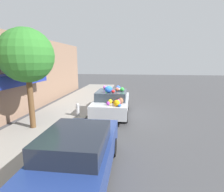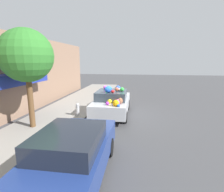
{
  "view_description": "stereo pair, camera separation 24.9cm",
  "coord_description": "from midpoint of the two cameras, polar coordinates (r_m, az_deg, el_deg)",
  "views": [
    {
      "loc": [
        -9.66,
        -1.46,
        3.09
      ],
      "look_at": [
        0.0,
        -0.19,
        1.11
      ],
      "focal_mm": 28.0,
      "sensor_mm": 36.0,
      "label": 1
    },
    {
      "loc": [
        -9.62,
        -1.7,
        3.09
      ],
      "look_at": [
        0.0,
        -0.19,
        1.11
      ],
      "focal_mm": 28.0,
      "sensor_mm": 36.0,
      "label": 2
    }
  ],
  "objects": [
    {
      "name": "fire_hydrant",
      "position": [
        9.76,
        -11.87,
        -4.4
      ],
      "size": [
        0.2,
        0.2,
        0.7
      ],
      "color": "#B2B2B7",
      "rests_on": "sidewalk_curb"
    },
    {
      "name": "art_car",
      "position": [
        9.98,
        -0.71,
        -1.94
      ],
      "size": [
        4.06,
        1.92,
        1.78
      ],
      "rotation": [
        0.0,
        0.0,
        0.01
      ],
      "color": "#B7BABF",
      "rests_on": "ground"
    },
    {
      "name": "parked_car_plain",
      "position": [
        4.8,
        -12.69,
        -18.23
      ],
      "size": [
        4.16,
        1.76,
        1.42
      ],
      "rotation": [
        0.0,
        0.0,
        0.01
      ],
      "color": "navy",
      "rests_on": "ground"
    },
    {
      "name": "building_facade",
      "position": [
        11.52,
        -26.93,
        6.15
      ],
      "size": [
        18.0,
        1.2,
        4.54
      ],
      "color": "#846651",
      "rests_on": "ground"
    },
    {
      "name": "sidewalk_curb",
      "position": [
        10.98,
        -15.85,
        -5.0
      ],
      "size": [
        24.0,
        3.2,
        0.11
      ],
      "color": "gray",
      "rests_on": "ground"
    },
    {
      "name": "street_tree",
      "position": [
        8.36,
        -26.89,
        11.57
      ],
      "size": [
        2.27,
        2.27,
        4.32
      ],
      "color": "brown",
      "rests_on": "sidewalk_curb"
    },
    {
      "name": "ground_plane",
      "position": [
        10.25,
        -1.74,
        -6.06
      ],
      "size": [
        60.0,
        60.0,
        0.0
      ],
      "primitive_type": "plane",
      "color": "#424244"
    }
  ]
}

